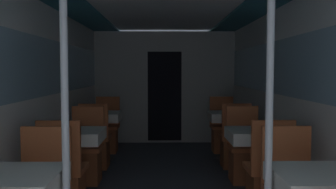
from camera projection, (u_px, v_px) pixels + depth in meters
name	position (u px, v px, depth m)	size (l,w,h in m)	color
wall_left	(43.00, 95.00, 4.12)	(0.05, 8.23, 2.11)	silver
wall_right	(287.00, 95.00, 4.15)	(0.05, 8.23, 2.11)	silver
bulkhead_far	(165.00, 88.00, 7.12)	(2.65, 0.09, 2.11)	#A8A8A3
support_pole_left_0	(65.00, 122.00, 2.35)	(0.05, 0.05, 2.11)	silver
dining_table_left_1	(76.00, 140.00, 4.07)	(0.58, 0.58, 0.73)	#4C4C51
chair_left_near_1	(64.00, 184.00, 3.58)	(0.40, 0.40, 0.93)	brown
chair_left_far_1	(86.00, 159.00, 4.61)	(0.40, 0.40, 0.93)	brown
dining_table_left_2	(102.00, 120.00, 5.77)	(0.58, 0.58, 0.73)	#4C4C51
chair_left_near_2	(96.00, 148.00, 5.28)	(0.40, 0.40, 0.93)	brown
chair_left_far_2	(107.00, 135.00, 6.31)	(0.40, 0.40, 0.93)	brown
dining_table_right_0	(320.00, 189.00, 2.40)	(0.58, 0.58, 0.73)	#4C4C51
support_pole_right_0	(269.00, 122.00, 2.37)	(0.05, 0.05, 2.11)	silver
dining_table_right_1	(255.00, 140.00, 4.10)	(0.58, 0.58, 0.73)	#4C4C51
chair_right_near_1	(268.00, 183.00, 3.61)	(0.40, 0.40, 0.93)	brown
chair_right_far_1	(244.00, 158.00, 4.63)	(0.40, 0.40, 0.93)	brown
dining_table_right_2	(228.00, 119.00, 5.80)	(0.58, 0.58, 0.73)	#4C4C51
chair_right_near_2	(234.00, 147.00, 5.30)	(0.40, 0.40, 0.93)	brown
chair_right_far_2	(223.00, 135.00, 6.33)	(0.40, 0.40, 0.93)	brown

